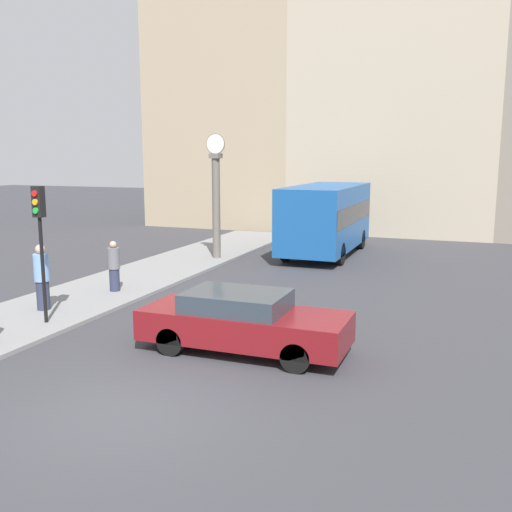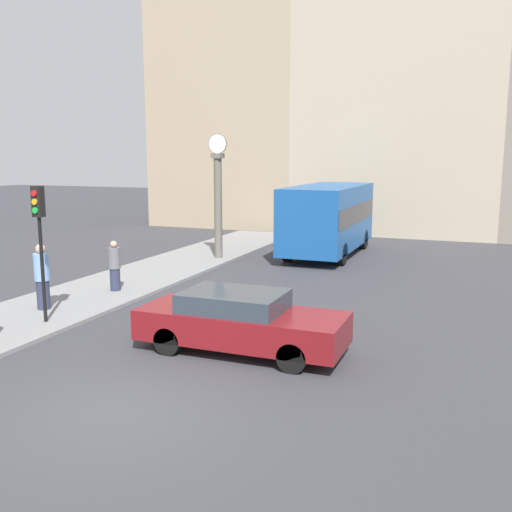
% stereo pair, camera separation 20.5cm
% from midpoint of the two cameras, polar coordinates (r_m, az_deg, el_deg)
% --- Properties ---
extents(ground_plane, '(120.00, 120.00, 0.00)m').
position_cam_midpoint_polar(ground_plane, '(10.23, -13.61, -14.93)').
color(ground_plane, '#38383D').
extents(sidewalk_corner, '(3.39, 23.94, 0.10)m').
position_cam_midpoint_polar(sidewalk_corner, '(21.11, -10.78, -1.72)').
color(sidewalk_corner, gray).
rests_on(sidewalk_corner, ground_plane).
extents(building_row, '(27.40, 5.00, 19.51)m').
position_cam_midpoint_polar(building_row, '(33.63, 11.21, 17.43)').
color(building_row, tan).
rests_on(building_row, ground_plane).
extents(sedan_car, '(4.56, 1.73, 1.35)m').
position_cam_midpoint_polar(sedan_car, '(12.55, -1.80, -6.55)').
color(sedan_car, maroon).
rests_on(sedan_car, ground_plane).
extents(bus_distant, '(2.55, 7.03, 3.01)m').
position_cam_midpoint_polar(bus_distant, '(24.96, 6.81, 4.02)').
color(bus_distant, '#195199').
rests_on(bus_distant, ground_plane).
extents(traffic_light_near, '(0.26, 0.24, 3.44)m').
position_cam_midpoint_polar(traffic_light_near, '(15.06, -21.17, 2.87)').
color(traffic_light_near, black).
rests_on(traffic_light_near, sidewalk_corner).
extents(street_clock, '(0.82, 0.43, 5.06)m').
position_cam_midpoint_polar(street_clock, '(23.49, -4.26, 5.81)').
color(street_clock, '#666056').
rests_on(street_clock, sidewalk_corner).
extents(pedestrian_blue_stripe, '(0.41, 0.41, 1.81)m').
position_cam_midpoint_polar(pedestrian_blue_stripe, '(16.62, -20.95, -2.02)').
color(pedestrian_blue_stripe, '#2D334C').
rests_on(pedestrian_blue_stripe, sidewalk_corner).
extents(pedestrian_grey_jacket, '(0.37, 0.37, 1.57)m').
position_cam_midpoint_polar(pedestrian_grey_jacket, '(18.27, -14.33, -1.02)').
color(pedestrian_grey_jacket, '#2D334C').
rests_on(pedestrian_grey_jacket, sidewalk_corner).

